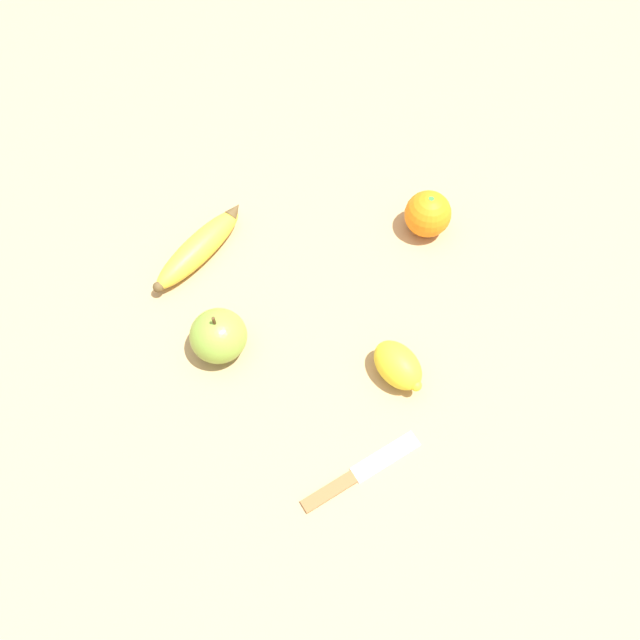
# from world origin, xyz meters

# --- Properties ---
(ground_plane) EXTENTS (3.00, 3.00, 0.00)m
(ground_plane) POSITION_xyz_m (0.00, 0.00, 0.00)
(ground_plane) COLOR tan
(banana) EXTENTS (0.18, 0.11, 0.04)m
(banana) POSITION_xyz_m (0.11, 0.17, 0.02)
(banana) COLOR gold
(banana) RESTS_ON ground_plane
(orange) EXTENTS (0.07, 0.07, 0.07)m
(orange) POSITION_xyz_m (0.23, -0.15, 0.03)
(orange) COLOR orange
(orange) RESTS_ON ground_plane
(apple) EXTENTS (0.08, 0.08, 0.08)m
(apple) POSITION_xyz_m (-0.03, 0.09, 0.03)
(apple) COLOR olive
(apple) RESTS_ON ground_plane
(lemon) EXTENTS (0.09, 0.09, 0.05)m
(lemon) POSITION_xyz_m (-0.01, -0.15, 0.03)
(lemon) COLOR yellow
(lemon) RESTS_ON ground_plane
(paring_knife) EXTENTS (0.13, 0.13, 0.01)m
(paring_knife) POSITION_xyz_m (-0.16, -0.12, 0.00)
(paring_knife) COLOR silver
(paring_knife) RESTS_ON ground_plane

